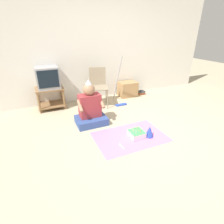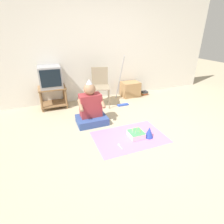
{
  "view_description": "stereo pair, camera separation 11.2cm",
  "coord_description": "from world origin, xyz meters",
  "px_view_note": "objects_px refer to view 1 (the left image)",
  "views": [
    {
      "loc": [
        -1.49,
        -1.97,
        1.67
      ],
      "look_at": [
        -0.37,
        0.58,
        0.35
      ],
      "focal_mm": 28.0,
      "sensor_mm": 36.0,
      "label": 1
    },
    {
      "loc": [
        -1.38,
        -2.01,
        1.67
      ],
      "look_at": [
        -0.37,
        0.58,
        0.35
      ],
      "focal_mm": 28.0,
      "sensor_mm": 36.0,
      "label": 2
    }
  ],
  "objects_px": {
    "book_pile": "(141,93)",
    "dust_mop": "(119,90)",
    "cardboard_box_stack": "(128,89)",
    "birthday_cake": "(136,134)",
    "person_seated": "(90,109)",
    "folding_chair": "(98,84)",
    "party_hat_blue": "(149,131)",
    "tv": "(48,77)"
  },
  "relations": [
    {
      "from": "person_seated",
      "to": "party_hat_blue",
      "type": "distance_m",
      "value": 1.17
    },
    {
      "from": "person_seated",
      "to": "birthday_cake",
      "type": "bearing_deg",
      "value": -54.17
    },
    {
      "from": "book_pile",
      "to": "party_hat_blue",
      "type": "xyz_separation_m",
      "value": [
        -1.04,
        -1.89,
        0.05
      ]
    },
    {
      "from": "cardboard_box_stack",
      "to": "person_seated",
      "type": "bearing_deg",
      "value": -142.11
    },
    {
      "from": "folding_chair",
      "to": "tv",
      "type": "bearing_deg",
      "value": 167.59
    },
    {
      "from": "person_seated",
      "to": "birthday_cake",
      "type": "xyz_separation_m",
      "value": [
        0.56,
        -0.78,
        -0.24
      ]
    },
    {
      "from": "dust_mop",
      "to": "tv",
      "type": "bearing_deg",
      "value": 165.98
    },
    {
      "from": "tv",
      "to": "person_seated",
      "type": "relative_size",
      "value": 0.54
    },
    {
      "from": "tv",
      "to": "book_pile",
      "type": "height_order",
      "value": "tv"
    },
    {
      "from": "dust_mop",
      "to": "birthday_cake",
      "type": "distance_m",
      "value": 1.53
    },
    {
      "from": "cardboard_box_stack",
      "to": "birthday_cake",
      "type": "height_order",
      "value": "cardboard_box_stack"
    },
    {
      "from": "birthday_cake",
      "to": "tv",
      "type": "bearing_deg",
      "value": 122.48
    },
    {
      "from": "folding_chair",
      "to": "dust_mop",
      "type": "xyz_separation_m",
      "value": [
        0.48,
        -0.15,
        -0.18
      ]
    },
    {
      "from": "folding_chair",
      "to": "dust_mop",
      "type": "distance_m",
      "value": 0.53
    },
    {
      "from": "dust_mop",
      "to": "cardboard_box_stack",
      "type": "bearing_deg",
      "value": 41.58
    },
    {
      "from": "folding_chair",
      "to": "book_pile",
      "type": "relative_size",
      "value": 4.67
    },
    {
      "from": "book_pile",
      "to": "birthday_cake",
      "type": "bearing_deg",
      "value": -124.58
    },
    {
      "from": "person_seated",
      "to": "cardboard_box_stack",
      "type": "bearing_deg",
      "value": 37.89
    },
    {
      "from": "tv",
      "to": "party_hat_blue",
      "type": "height_order",
      "value": "tv"
    },
    {
      "from": "book_pile",
      "to": "dust_mop",
      "type": "bearing_deg",
      "value": -158.48
    },
    {
      "from": "tv",
      "to": "dust_mop",
      "type": "height_order",
      "value": "dust_mop"
    },
    {
      "from": "person_seated",
      "to": "book_pile",
      "type": "bearing_deg",
      "value": 29.51
    },
    {
      "from": "person_seated",
      "to": "birthday_cake",
      "type": "distance_m",
      "value": 0.99
    },
    {
      "from": "folding_chair",
      "to": "cardboard_box_stack",
      "type": "bearing_deg",
      "value": 15.12
    },
    {
      "from": "book_pile",
      "to": "person_seated",
      "type": "height_order",
      "value": "person_seated"
    },
    {
      "from": "book_pile",
      "to": "person_seated",
      "type": "relative_size",
      "value": 0.22
    },
    {
      "from": "dust_mop",
      "to": "book_pile",
      "type": "xyz_separation_m",
      "value": [
        0.87,
        0.34,
        -0.28
      ]
    },
    {
      "from": "tv",
      "to": "cardboard_box_stack",
      "type": "bearing_deg",
      "value": 0.51
    },
    {
      "from": "cardboard_box_stack",
      "to": "birthday_cake",
      "type": "relative_size",
      "value": 1.93
    },
    {
      "from": "tv",
      "to": "book_pile",
      "type": "xyz_separation_m",
      "value": [
        2.42,
        -0.04,
        -0.67
      ]
    },
    {
      "from": "cardboard_box_stack",
      "to": "person_seated",
      "type": "relative_size",
      "value": 0.54
    },
    {
      "from": "birthday_cake",
      "to": "party_hat_blue",
      "type": "bearing_deg",
      "value": -22.6
    },
    {
      "from": "birthday_cake",
      "to": "party_hat_blue",
      "type": "height_order",
      "value": "party_hat_blue"
    },
    {
      "from": "folding_chair",
      "to": "cardboard_box_stack",
      "type": "relative_size",
      "value": 1.86
    },
    {
      "from": "birthday_cake",
      "to": "person_seated",
      "type": "bearing_deg",
      "value": 125.83
    },
    {
      "from": "dust_mop",
      "to": "birthday_cake",
      "type": "xyz_separation_m",
      "value": [
        -0.37,
        -1.46,
        -0.28
      ]
    },
    {
      "from": "folding_chair",
      "to": "person_seated",
      "type": "bearing_deg",
      "value": -118.8
    },
    {
      "from": "book_pile",
      "to": "person_seated",
      "type": "xyz_separation_m",
      "value": [
        -1.81,
        -1.02,
        0.24
      ]
    },
    {
      "from": "cardboard_box_stack",
      "to": "book_pile",
      "type": "relative_size",
      "value": 2.51
    },
    {
      "from": "folding_chair",
      "to": "dust_mop",
      "type": "bearing_deg",
      "value": -17.52
    },
    {
      "from": "dust_mop",
      "to": "person_seated",
      "type": "distance_m",
      "value": 1.16
    },
    {
      "from": "folding_chair",
      "to": "party_hat_blue",
      "type": "xyz_separation_m",
      "value": [
        0.31,
        -1.7,
        -0.41
      ]
    }
  ]
}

